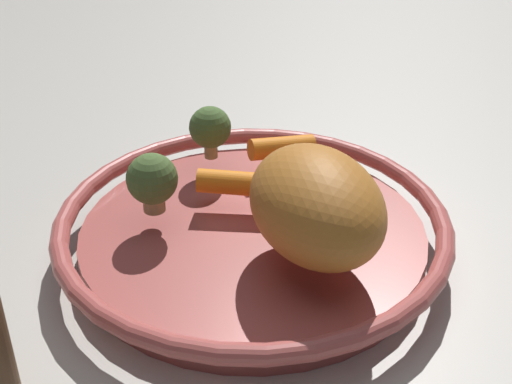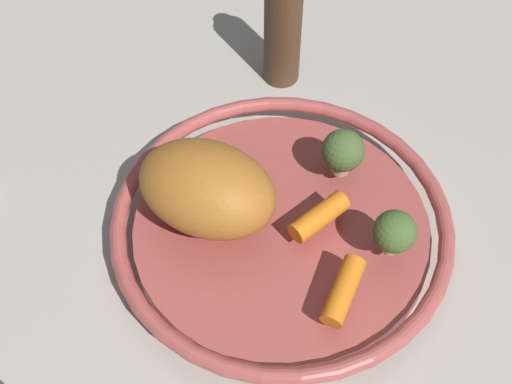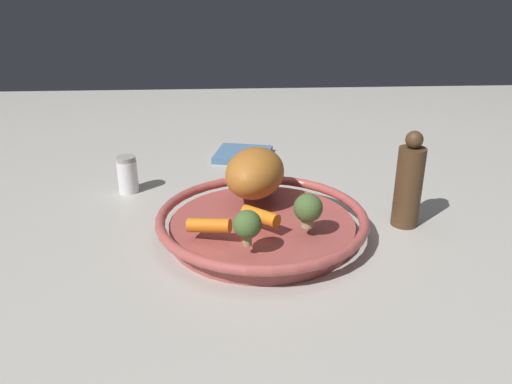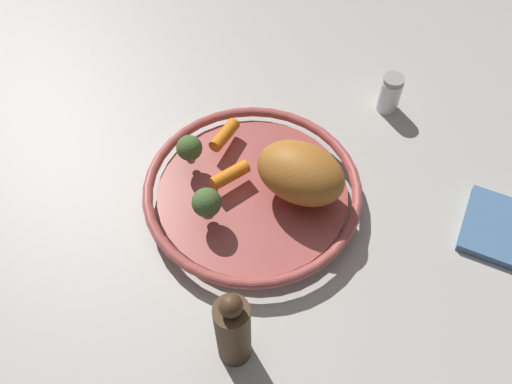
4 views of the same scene
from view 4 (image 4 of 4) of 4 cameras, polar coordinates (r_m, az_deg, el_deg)
ground_plane at (r=0.87m, az=-0.36°, el=-0.89°), size 2.38×2.38×0.00m
serving_bowl at (r=0.85m, az=-0.37°, el=-0.05°), size 0.34×0.34×0.04m
roast_chicken_piece at (r=0.80m, az=4.74°, el=2.03°), size 0.16×0.14×0.08m
baby_carrot_right at (r=0.84m, az=-2.76°, el=1.82°), size 0.06×0.06×0.02m
baby_carrot_left at (r=0.89m, az=-3.34°, el=6.04°), size 0.04×0.07×0.03m
broccoli_floret_large at (r=0.79m, az=-5.22°, el=-1.16°), size 0.04×0.04×0.05m
broccoli_floret_small at (r=0.85m, az=-7.04°, el=4.60°), size 0.04×0.04×0.05m
salt_shaker at (r=1.01m, az=13.93°, el=10.06°), size 0.04×0.04×0.07m
pepper_mill at (r=0.69m, az=-2.44°, el=-14.37°), size 0.04×0.04×0.17m
dish_towel at (r=0.92m, az=24.66°, el=-3.65°), size 0.14×0.15×0.01m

